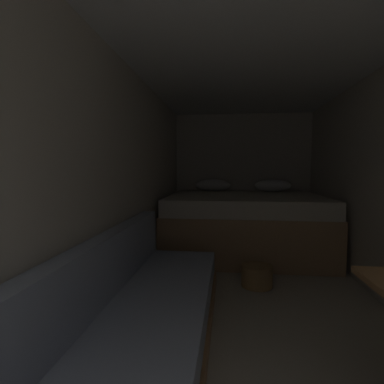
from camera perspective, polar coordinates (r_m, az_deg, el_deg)
The scene contains 7 objects.
ground_plane at distance 2.77m, azimuth 11.70°, elevation -20.65°, with size 7.23×7.23×0.00m, color #B2A893.
wall_back at distance 5.15m, azimuth 9.37°, elevation 2.90°, with size 2.31×0.05×2.07m, color beige.
wall_left at distance 2.66m, azimuth -12.96°, elevation 1.39°, with size 0.05×5.23×2.07m, color beige.
ceiling_slab at distance 2.67m, azimuth 12.48°, elevation 24.53°, with size 2.31×5.23×0.05m, color white.
bed at distance 4.30m, azimuth 9.82°, elevation -5.79°, with size 2.09×1.71×0.99m.
sofa_left at distance 1.99m, azimuth -10.45°, elevation -23.94°, with size 0.74×2.67×0.73m.
wicker_basket at distance 3.19m, azimuth 12.12°, elevation -15.15°, with size 0.31×0.31×0.21m.
Camera 1 is at (-0.23, -0.32, 1.17)m, focal length 28.33 mm.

